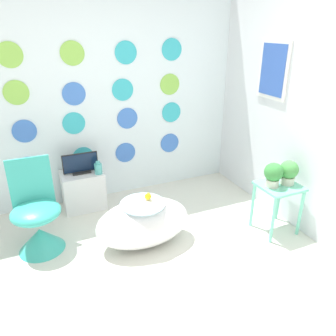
{
  "coord_description": "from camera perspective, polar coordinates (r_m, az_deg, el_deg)",
  "views": [
    {
      "loc": [
        -0.77,
        -1.7,
        1.98
      ],
      "look_at": [
        0.38,
        0.96,
        0.71
      ],
      "focal_mm": 35.0,
      "sensor_mm": 36.0,
      "label": 1
    }
  ],
  "objects": [
    {
      "name": "potted_plant_right",
      "position": [
        3.43,
        20.28,
        -0.57
      ],
      "size": [
        0.18,
        0.18,
        0.25
      ],
      "color": "beige",
      "rests_on": "side_table"
    },
    {
      "name": "tv",
      "position": [
        3.8,
        -14.99,
        0.61
      ],
      "size": [
        0.39,
        0.12,
        0.23
      ],
      "color": "black",
      "rests_on": "tv_cabinet"
    },
    {
      "name": "ground_plane",
      "position": [
        2.72,
        0.67,
        -23.02
      ],
      "size": [
        12.0,
        12.0,
        0.0
      ],
      "primitive_type": "plane",
      "color": "silver"
    },
    {
      "name": "side_table",
      "position": [
        3.48,
        18.63,
        -4.43
      ],
      "size": [
        0.4,
        0.37,
        0.52
      ],
      "color": "#72D8B7",
      "rests_on": "ground_plane"
    },
    {
      "name": "wall_right",
      "position": [
        3.71,
        18.73,
        11.92
      ],
      "size": [
        0.06,
        2.99,
        2.6
      ],
      "color": "silver",
      "rests_on": "ground_plane"
    },
    {
      "name": "wall_back_dotted",
      "position": [
        3.86,
        -11.89,
        12.96
      ],
      "size": [
        4.31,
        0.05,
        2.6
      ],
      "color": "white",
      "rests_on": "ground_plane"
    },
    {
      "name": "potted_plant_left",
      "position": [
        3.33,
        17.89,
        -0.97
      ],
      "size": [
        0.18,
        0.18,
        0.25
      ],
      "color": "beige",
      "rests_on": "side_table"
    },
    {
      "name": "vase",
      "position": [
        3.75,
        -12.05,
        -0.06
      ],
      "size": [
        0.09,
        0.09,
        0.15
      ],
      "color": "#51B2AD",
      "rests_on": "tv_cabinet"
    },
    {
      "name": "bathtub",
      "position": [
        3.21,
        -4.32,
        -9.45
      ],
      "size": [
        0.92,
        0.53,
        0.46
      ],
      "color": "white",
      "rests_on": "ground_plane"
    },
    {
      "name": "rubber_duck",
      "position": [
        3.11,
        -3.49,
        -4.92
      ],
      "size": [
        0.06,
        0.07,
        0.08
      ],
      "color": "yellow",
      "rests_on": "bathtub"
    },
    {
      "name": "tv_cabinet",
      "position": [
        3.93,
        -14.5,
        -3.72
      ],
      "size": [
        0.46,
        0.35,
        0.44
      ],
      "color": "silver",
      "rests_on": "ground_plane"
    },
    {
      "name": "chair",
      "position": [
        3.33,
        -21.68,
        -9.04
      ],
      "size": [
        0.45,
        0.45,
        0.88
      ],
      "color": "#38B2A3",
      "rests_on": "ground_plane"
    }
  ]
}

